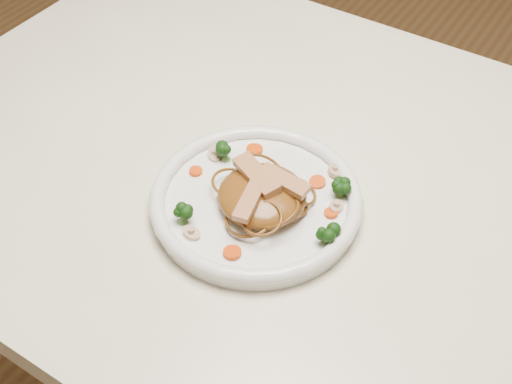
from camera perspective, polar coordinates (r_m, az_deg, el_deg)
The scene contains 19 objects.
table at distance 0.98m, azimuth 3.71°, elevation -2.70°, with size 1.20×0.80×0.75m.
plate at distance 0.86m, azimuth 0.00°, elevation -1.03°, with size 0.27×0.27×0.02m, color white.
noodle_mound at distance 0.83m, azimuth 0.51°, elevation -0.28°, with size 0.11×0.11×0.04m, color brown.
chicken_a at distance 0.82m, azimuth 2.39°, elevation 0.96°, with size 0.07×0.02×0.01m, color tan.
chicken_b at distance 0.83m, azimuth 0.04°, elevation 1.45°, with size 0.08×0.02×0.01m, color tan.
chicken_c at distance 0.80m, azimuth -0.57°, elevation -0.75°, with size 0.06×0.02×0.01m, color tan.
broccoli_0 at distance 0.85m, azimuth 7.27°, elevation 0.52°, with size 0.03×0.03×0.03m, color #10350B, non-canonical shape.
broccoli_1 at distance 0.89m, azimuth -2.64°, elevation 3.60°, with size 0.03×0.03×0.03m, color #10350B, non-canonical shape.
broccoli_2 at distance 0.82m, azimuth -6.34°, elevation -1.75°, with size 0.03×0.03×0.03m, color #10350B, non-canonical shape.
broccoli_3 at distance 0.80m, azimuth 6.07°, elevation -3.40°, with size 0.03×0.03×0.03m, color #10350B, non-canonical shape.
carrot_0 at distance 0.87m, azimuth 5.24°, elevation 0.84°, with size 0.02×0.02×0.01m, color #D24007.
carrot_1 at distance 0.89m, azimuth -5.14°, elevation 1.76°, with size 0.02×0.02×0.01m, color #D24007.
carrot_2 at distance 0.84m, azimuth 6.39°, elevation -1.78°, with size 0.02×0.02×0.01m, color #D24007.
carrot_3 at distance 0.91m, azimuth -0.13°, elevation 3.63°, with size 0.02×0.02×0.01m, color #D24007.
carrot_4 at distance 0.79m, azimuth -2.03°, elevation -5.16°, with size 0.02×0.02×0.01m, color #D24007.
mushroom_0 at distance 0.81m, azimuth -5.49°, elevation -3.49°, with size 0.02×0.02×0.01m, color beige.
mushroom_1 at distance 0.84m, azimuth 6.82°, elevation -1.25°, with size 0.02×0.02×0.01m, color beige.
mushroom_2 at distance 0.91m, azimuth -3.53°, elevation 3.23°, with size 0.03×0.03×0.01m, color beige.
mushroom_3 at distance 0.89m, azimuth 6.74°, elevation 1.82°, with size 0.03×0.03×0.01m, color beige.
Camera 1 is at (0.30, -0.58, 1.38)m, focal length 47.09 mm.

